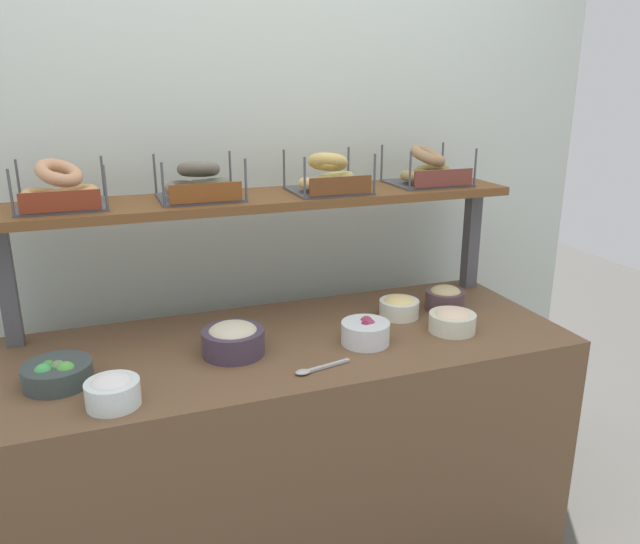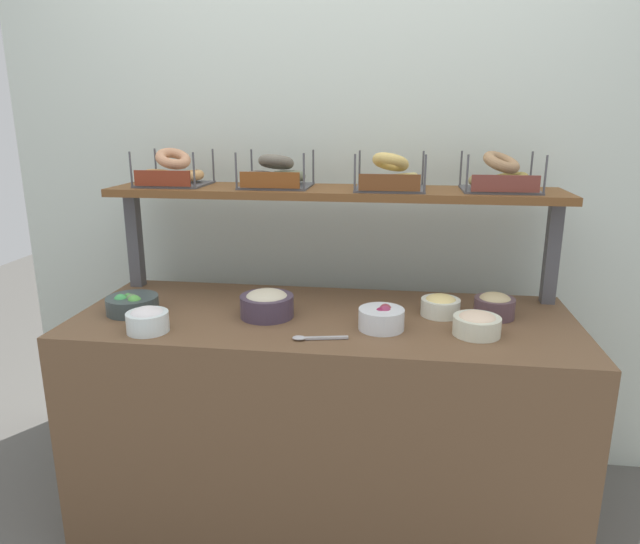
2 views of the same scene
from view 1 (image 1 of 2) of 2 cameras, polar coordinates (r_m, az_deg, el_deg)
back_wall at (r=2.43m, az=-6.66°, el=6.33°), size 3.00×0.06×2.40m
deli_counter at (r=2.23m, az=-2.40°, el=-16.30°), size 1.80×0.70×0.85m
shelf_riser_left at (r=2.15m, az=-26.87°, el=-1.09°), size 0.05×0.05×0.40m
shelf_riser_right at (r=2.55m, az=13.75°, el=3.00°), size 0.05×0.05×0.40m
upper_shelf at (r=2.15m, az=-4.92°, el=6.71°), size 1.76×0.32×0.03m
bowl_egg_salad at (r=2.22m, az=7.30°, el=-3.17°), size 0.14×0.14×0.08m
bowl_hummus at (r=2.31m, az=11.44°, el=-2.35°), size 0.14×0.14×0.09m
bowl_tuna_salad at (r=1.93m, az=-8.00°, el=-6.12°), size 0.19×0.19×0.10m
bowl_veggie_mix at (r=1.88m, az=-23.05°, el=-8.59°), size 0.19×0.19×0.08m
bowl_cream_cheese at (r=1.71m, az=-18.56°, el=-10.30°), size 0.14×0.14×0.09m
bowl_potato_salad at (r=2.12m, az=12.09°, el=-4.36°), size 0.16×0.16×0.08m
bowl_beet_salad at (r=1.99m, az=4.22°, el=-5.52°), size 0.16×0.16×0.08m
serving_spoon_near_plate at (r=1.82m, az=-0.50°, el=-8.92°), size 0.18×0.05×0.01m
bagel_basket_sesame at (r=2.08m, az=-22.78°, el=6.84°), size 0.27×0.24×0.15m
bagel_basket_poppy at (r=2.10m, az=-11.08°, el=7.92°), size 0.28×0.25×0.14m
bagel_basket_plain at (r=2.19m, az=0.72°, el=8.67°), size 0.28×0.26×0.15m
bagel_basket_everything at (r=2.39m, az=9.82°, el=9.15°), size 0.29×0.25×0.15m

